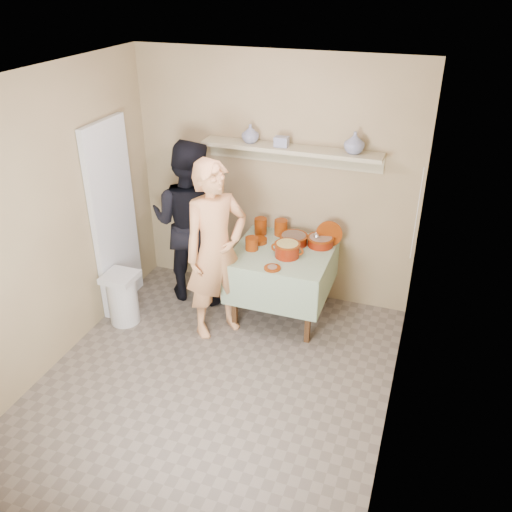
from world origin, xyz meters
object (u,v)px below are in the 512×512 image
at_px(serving_table, 283,261).
at_px(cazuela_rice, 287,249).
at_px(trash_bin, 123,298).
at_px(person_cook, 216,251).
at_px(person_helper, 190,222).

height_order(serving_table, cazuela_rice, cazuela_rice).
bearing_deg(serving_table, trash_bin, -155.98).
height_order(person_cook, trash_bin, person_cook).
distance_m(person_cook, serving_table, 0.75).
height_order(serving_table, trash_bin, serving_table).
relative_size(person_helper, serving_table, 1.82).
bearing_deg(cazuela_rice, serving_table, 125.03).
distance_m(serving_table, trash_bin, 1.68).
bearing_deg(trash_bin, cazuela_rice, 19.67).
relative_size(person_cook, person_helper, 1.01).
height_order(person_cook, person_helper, person_cook).
distance_m(serving_table, cazuela_rice, 0.24).
bearing_deg(serving_table, person_helper, 176.11).
xyz_separation_m(person_helper, trash_bin, (-0.44, -0.74, -0.60)).
distance_m(person_cook, cazuela_rice, 0.70).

